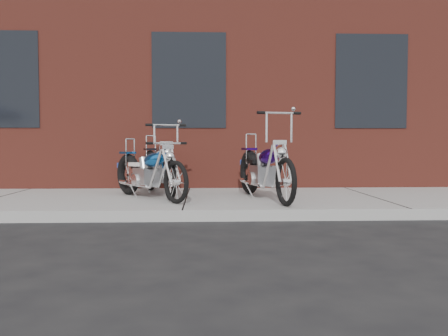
{
  "coord_description": "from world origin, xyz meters",
  "views": [
    {
      "loc": [
        0.28,
        -6.06,
        1.01
      ],
      "look_at": [
        0.57,
        0.8,
        0.65
      ],
      "focal_mm": 38.0,
      "sensor_mm": 36.0,
      "label": 1
    }
  ],
  "objects": [
    {
      "name": "chopper_blue",
      "position": [
        -0.58,
        1.33,
        0.54
      ],
      "size": [
        1.32,
        1.81,
        0.93
      ],
      "rotation": [
        0.0,
        0.0,
        -0.95
      ],
      "color": "black",
      "rests_on": "sidewalk"
    },
    {
      "name": "ground",
      "position": [
        0.0,
        0.0,
        0.0
      ],
      "size": [
        120.0,
        120.0,
        0.0
      ],
      "primitive_type": "plane",
      "color": "black",
      "rests_on": "ground"
    },
    {
      "name": "chopper_third",
      "position": [
        -0.48,
        1.92,
        0.56
      ],
      "size": [
        0.84,
        2.22,
        1.16
      ],
      "rotation": [
        0.0,
        0.0,
        -1.27
      ],
      "color": "black",
      "rests_on": "sidewalk"
    },
    {
      "name": "building_brick",
      "position": [
        0.0,
        8.0,
        4.0
      ],
      "size": [
        22.0,
        10.0,
        8.0
      ],
      "primitive_type": "cube",
      "color": "maroon",
      "rests_on": "ground"
    },
    {
      "name": "sidewalk",
      "position": [
        0.0,
        1.5,
        0.07
      ],
      "size": [
        22.0,
        3.0,
        0.15
      ],
      "primitive_type": "cube",
      "color": "#9E9B95",
      "rests_on": "ground"
    },
    {
      "name": "chopper_purple",
      "position": [
        1.21,
        1.18,
        0.57
      ],
      "size": [
        0.72,
        2.3,
        1.31
      ],
      "rotation": [
        0.0,
        0.0,
        -1.36
      ],
      "color": "black",
      "rests_on": "sidewalk"
    }
  ]
}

